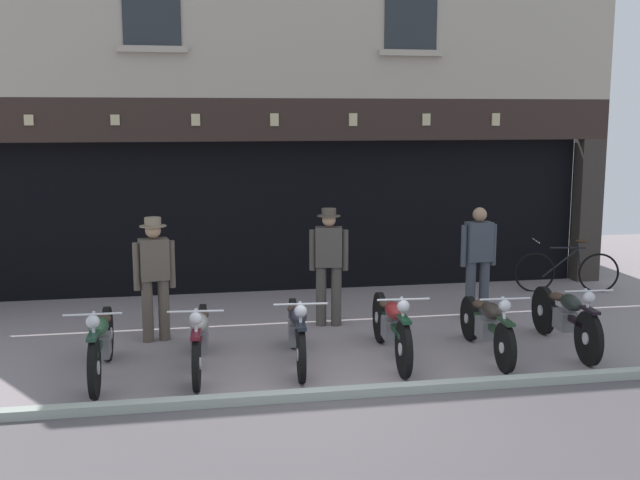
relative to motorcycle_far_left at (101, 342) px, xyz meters
name	(u,v)px	position (x,y,z in m)	size (l,w,h in m)	color
ground	(357,441)	(2.54, -2.17, -0.47)	(23.95, 22.00, 0.18)	gray
shop_facade	(263,183)	(2.54, 5.82, 1.29)	(12.25, 4.42, 6.38)	black
motorcycle_far_left	(101,342)	(0.00, 0.00, 0.00)	(0.62, 2.01, 0.93)	black
motorcycle_left	(200,336)	(1.14, 0.08, -0.02)	(0.62, 2.06, 0.91)	black
motorcycle_center_left	(297,330)	(2.31, 0.11, -0.01)	(0.62, 2.01, 0.91)	black
motorcycle_center	(391,325)	(3.51, 0.09, 0.00)	(0.62, 2.11, 0.93)	black
motorcycle_center_right	(487,324)	(4.74, -0.01, -0.02)	(0.62, 1.94, 0.90)	black
motorcycle_right	(566,316)	(5.86, 0.08, 0.00)	(0.62, 2.05, 0.93)	black
salesman_left	(154,273)	(0.59, 1.41, 0.51)	(0.55, 0.35, 1.69)	brown
shopkeeper_center	(329,261)	(3.03, 1.75, 0.52)	(0.55, 0.33, 1.72)	#47423D
salesman_right	(478,257)	(5.29, 1.72, 0.50)	(0.56, 0.26, 1.68)	#3D424C
advert_board_near	(439,180)	(5.52, 4.21, 1.44)	(0.71, 0.03, 1.02)	silver
leaning_bicycle	(567,271)	(7.50, 3.12, -0.06)	(1.76, 0.58, 0.94)	black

